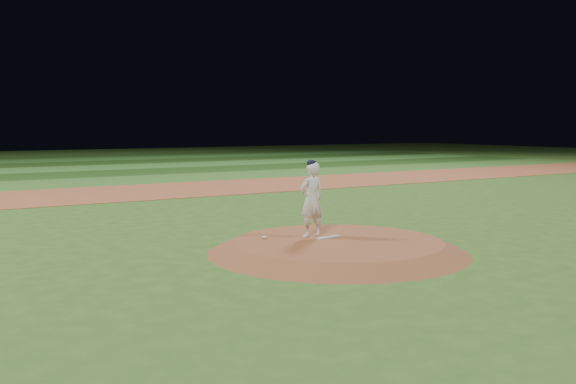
{
  "coord_description": "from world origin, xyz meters",
  "views": [
    {
      "loc": [
        -7.92,
        -10.76,
        2.68
      ],
      "look_at": [
        0.0,
        2.0,
        1.1
      ],
      "focal_mm": 40.0,
      "sensor_mm": 36.0,
      "label": 1
    }
  ],
  "objects_px": {
    "rosin_bag": "(265,237)",
    "pitching_rubber": "(328,237)",
    "pitcher_on_mound": "(312,199)",
    "pitchers_mound": "(338,246)"
  },
  "relations": [
    {
      "from": "rosin_bag",
      "to": "pitchers_mound",
      "type": "bearing_deg",
      "value": -39.75
    },
    {
      "from": "rosin_bag",
      "to": "pitcher_on_mound",
      "type": "xyz_separation_m",
      "value": [
        0.98,
        -0.34,
        0.8
      ]
    },
    {
      "from": "pitchers_mound",
      "to": "pitcher_on_mound",
      "type": "xyz_separation_m",
      "value": [
        -0.23,
        0.66,
        0.95
      ]
    },
    {
      "from": "pitching_rubber",
      "to": "rosin_bag",
      "type": "height_order",
      "value": "rosin_bag"
    },
    {
      "from": "pitchers_mound",
      "to": "rosin_bag",
      "type": "bearing_deg",
      "value": 140.25
    },
    {
      "from": "rosin_bag",
      "to": "pitching_rubber",
      "type": "bearing_deg",
      "value": -28.34
    },
    {
      "from": "pitchers_mound",
      "to": "pitching_rubber",
      "type": "bearing_deg",
      "value": 90.26
    },
    {
      "from": "pitchers_mound",
      "to": "rosin_bag",
      "type": "distance_m",
      "value": 1.58
    },
    {
      "from": "pitchers_mound",
      "to": "pitcher_on_mound",
      "type": "distance_m",
      "value": 1.18
    },
    {
      "from": "pitchers_mound",
      "to": "pitcher_on_mound",
      "type": "height_order",
      "value": "pitcher_on_mound"
    }
  ]
}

